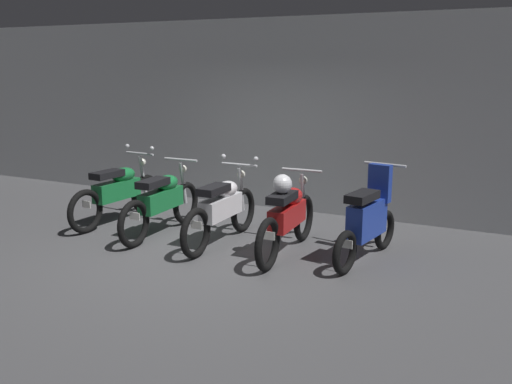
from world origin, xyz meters
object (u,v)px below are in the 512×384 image
Objects in this scene: motorbike_slot_1 at (162,201)px; motorbike_slot_2 at (222,208)px; motorbike_slot_4 at (368,220)px; motorbike_slot_0 at (118,191)px; motorbike_slot_3 at (287,215)px.

motorbike_slot_2 reaches higher than motorbike_slot_1.
motorbike_slot_0 is at bearing 179.63° from motorbike_slot_4.
motorbike_slot_0 and motorbike_slot_2 have the same top height.
motorbike_slot_4 is (0.99, 0.23, -0.00)m from motorbike_slot_3.
motorbike_slot_1 is 2.96m from motorbike_slot_4.
motorbike_slot_1 is 1.17× the size of motorbike_slot_4.
motorbike_slot_2 is at bearing -174.28° from motorbike_slot_4.
motorbike_slot_2 is at bearing 0.03° from motorbike_slot_1.
motorbike_slot_4 is at bearing 5.72° from motorbike_slot_2.
motorbike_slot_0 is 1.00× the size of motorbike_slot_1.
motorbike_slot_2 is at bearing -6.48° from motorbike_slot_0.
motorbike_slot_3 is at bearing -1.90° from motorbike_slot_2.
motorbike_slot_4 reaches higher than motorbike_slot_0.
motorbike_slot_2 is (1.96, -0.22, 0.00)m from motorbike_slot_0.
motorbike_slot_0 is 1.00× the size of motorbike_slot_2.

